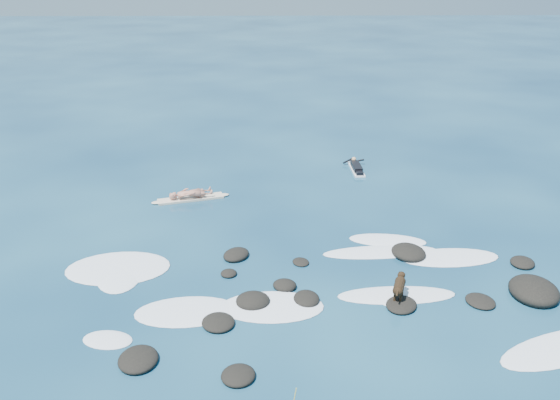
{
  "coord_description": "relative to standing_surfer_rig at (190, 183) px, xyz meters",
  "views": [
    {
      "loc": [
        -1.17,
        -17.02,
        9.41
      ],
      "look_at": [
        -0.78,
        4.0,
        0.9
      ],
      "focal_mm": 40.0,
      "sensor_mm": 36.0,
      "label": 1
    }
  ],
  "objects": [
    {
      "name": "ground",
      "position": [
        4.34,
        -6.32,
        -0.71
      ],
      "size": [
        160.0,
        160.0,
        0.0
      ],
      "primitive_type": "plane",
      "color": "#0A2642",
      "rests_on": "ground"
    },
    {
      "name": "reef_rocks",
      "position": [
        6.58,
        -7.57,
        -0.61
      ],
      "size": [
        12.35,
        7.52,
        0.6
      ],
      "color": "black",
      "rests_on": "ground"
    },
    {
      "name": "dog",
      "position": [
        6.85,
        -7.9,
        -0.19
      ],
      "size": [
        0.55,
        1.19,
        0.78
      ],
      "rotation": [
        0.0,
        0.0,
        1.26
      ],
      "color": "black",
      "rests_on": "ground"
    },
    {
      "name": "breaking_foam",
      "position": [
        4.14,
        -6.98,
        -0.7
      ],
      "size": [
        16.0,
        8.39,
        0.12
      ],
      "color": "white",
      "rests_on": "ground"
    },
    {
      "name": "paddling_surfer_rig",
      "position": [
        7.14,
        3.48,
        -0.58
      ],
      "size": [
        1.02,
        2.27,
        0.39
      ],
      "rotation": [
        0.0,
        0.0,
        1.61
      ],
      "color": "white",
      "rests_on": "ground"
    },
    {
      "name": "standing_surfer_rig",
      "position": [
        0.0,
        0.0,
        0.0
      ],
      "size": [
        3.11,
        1.28,
        1.8
      ],
      "rotation": [
        0.0,
        0.0,
        0.29
      ],
      "color": "beige",
      "rests_on": "ground"
    }
  ]
}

